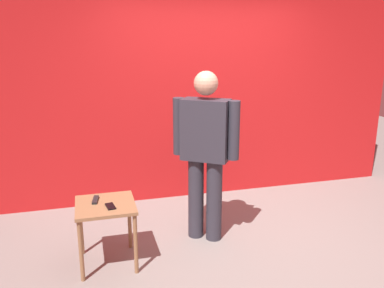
{
  "coord_description": "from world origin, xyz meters",
  "views": [
    {
      "loc": [
        -1.46,
        -3.21,
        2.01
      ],
      "look_at": [
        -0.44,
        0.55,
        0.97
      ],
      "focal_mm": 37.45,
      "sensor_mm": 36.0,
      "label": 1
    }
  ],
  "objects_px": {
    "standing_person": "(205,148)",
    "cell_phone": "(110,206)",
    "side_table": "(106,213)",
    "tv_remote": "(95,200)"
  },
  "relations": [
    {
      "from": "cell_phone",
      "to": "tv_remote",
      "type": "height_order",
      "value": "tv_remote"
    },
    {
      "from": "standing_person",
      "to": "cell_phone",
      "type": "bearing_deg",
      "value": -161.3
    },
    {
      "from": "standing_person",
      "to": "side_table",
      "type": "height_order",
      "value": "standing_person"
    },
    {
      "from": "cell_phone",
      "to": "tv_remote",
      "type": "bearing_deg",
      "value": 116.33
    },
    {
      "from": "standing_person",
      "to": "cell_phone",
      "type": "relative_size",
      "value": 11.85
    },
    {
      "from": "side_table",
      "to": "cell_phone",
      "type": "bearing_deg",
      "value": -63.57
    },
    {
      "from": "side_table",
      "to": "cell_phone",
      "type": "distance_m",
      "value": 0.13
    },
    {
      "from": "side_table",
      "to": "cell_phone",
      "type": "height_order",
      "value": "cell_phone"
    },
    {
      "from": "tv_remote",
      "to": "cell_phone",
      "type": "bearing_deg",
      "value": -45.71
    },
    {
      "from": "standing_person",
      "to": "tv_remote",
      "type": "height_order",
      "value": "standing_person"
    }
  ]
}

